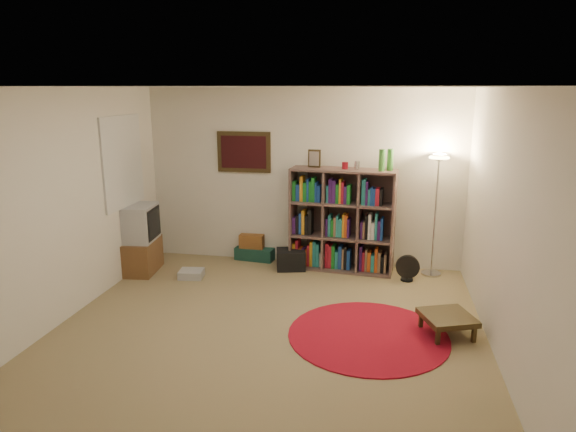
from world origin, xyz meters
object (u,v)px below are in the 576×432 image
bookshelf (341,221)px  tv_stand (139,240)px  floor_fan (408,268)px  suitcase (257,252)px  floor_lamp (438,175)px  side_table (447,318)px

bookshelf → tv_stand: (-2.72, -0.62, -0.24)m
floor_fan → suitcase: 2.26m
suitcase → bookshelf: bearing=-3.2°
floor_lamp → bookshelf: bearing=-179.8°
bookshelf → tv_stand: bookshelf is taller
side_table → tv_stand: bearing=163.4°
floor_fan → tv_stand: size_ratio=0.37×
floor_lamp → tv_stand: size_ratio=1.76×
floor_fan → suitcase: floor_fan is taller
tv_stand → side_table: (3.99, -1.19, -0.27)m
tv_stand → floor_lamp: bearing=2.8°
bookshelf → side_table: bearing=-49.6°
suitcase → side_table: (2.54, -2.04, 0.10)m
bookshelf → side_table: (1.27, -1.80, -0.50)m
bookshelf → floor_lamp: 1.44m
tv_stand → side_table: bearing=-22.6°
suitcase → side_table: bearing=-31.5°
floor_lamp → suitcase: (-2.53, 0.23, -1.29)m
floor_lamp → tv_stand: (-3.98, -0.62, -0.93)m
tv_stand → suitcase: size_ratio=1.54×
side_table → bookshelf: bearing=125.2°
tv_stand → bookshelf: bearing=6.7°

